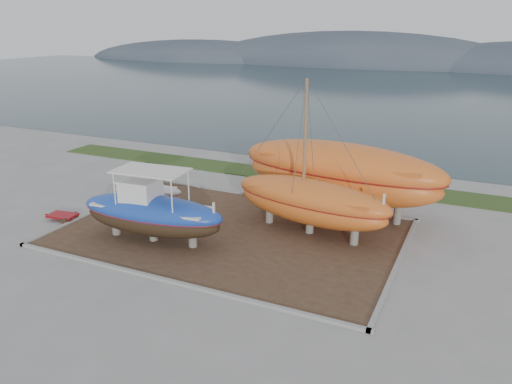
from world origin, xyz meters
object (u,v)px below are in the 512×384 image
at_px(orange_bare_hull, 339,179).
at_px(orange_sailboat, 312,160).
at_px(white_dinghy, 148,195).
at_px(red_trailer, 63,217).
at_px(blue_caique, 151,206).

bearing_deg(orange_bare_hull, orange_sailboat, -90.26).
height_order(white_dinghy, orange_bare_hull, orange_bare_hull).
relative_size(white_dinghy, red_trailer, 1.82).
xyz_separation_m(blue_caique, orange_sailboat, (7.23, 4.48, 2.22)).
distance_m(blue_caique, orange_sailboat, 8.79).
distance_m(white_dinghy, orange_bare_hull, 11.98).
xyz_separation_m(white_dinghy, red_trailer, (-3.19, -4.10, -0.55)).
distance_m(orange_sailboat, red_trailer, 15.13).
relative_size(blue_caique, orange_bare_hull, 0.63).
bearing_deg(red_trailer, blue_caique, -10.07).
xyz_separation_m(blue_caique, orange_bare_hull, (7.71, 8.26, 0.14)).
distance_m(orange_bare_hull, red_trailer, 16.63).
bearing_deg(white_dinghy, blue_caique, -63.91).
distance_m(blue_caique, white_dinghy, 5.72).
xyz_separation_m(orange_bare_hull, red_trailer, (-14.42, -8.03, -1.99)).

